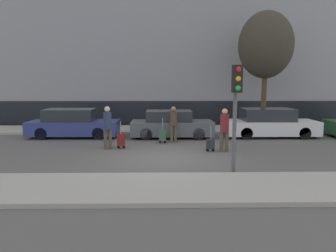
{
  "coord_description": "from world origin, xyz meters",
  "views": [
    {
      "loc": [
        -0.06,
        -11.99,
        2.78
      ],
      "look_at": [
        0.17,
        1.8,
        0.95
      ],
      "focal_mm": 35.0,
      "sensor_mm": 36.0,
      "label": 1
    }
  ],
  "objects_px": {
    "trolley_center": "(163,135)",
    "pedestrian_right": "(224,127)",
    "parked_car_2": "(269,124)",
    "bare_tree_near_crossing": "(266,45)",
    "parked_car_0": "(73,124)",
    "trolley_left": "(121,140)",
    "traffic_light": "(236,97)",
    "parked_car_1": "(171,125)",
    "pedestrian_center": "(173,122)",
    "trolley_right": "(210,144)",
    "pedestrian_left": "(108,125)"
  },
  "relations": [
    {
      "from": "trolley_right",
      "to": "trolley_center",
      "type": "bearing_deg",
      "value": 135.94
    },
    {
      "from": "trolley_right",
      "to": "pedestrian_center",
      "type": "bearing_deg",
      "value": 124.47
    },
    {
      "from": "trolley_left",
      "to": "trolley_right",
      "type": "relative_size",
      "value": 1.13
    },
    {
      "from": "pedestrian_left",
      "to": "trolley_right",
      "type": "height_order",
      "value": "pedestrian_left"
    },
    {
      "from": "parked_car_1",
      "to": "bare_tree_near_crossing",
      "type": "height_order",
      "value": "bare_tree_near_crossing"
    },
    {
      "from": "pedestrian_right",
      "to": "traffic_light",
      "type": "distance_m",
      "value": 3.64
    },
    {
      "from": "trolley_left",
      "to": "trolley_center",
      "type": "xyz_separation_m",
      "value": [
        1.77,
        1.2,
        -0.0
      ]
    },
    {
      "from": "trolley_center",
      "to": "pedestrian_right",
      "type": "relative_size",
      "value": 0.67
    },
    {
      "from": "trolley_center",
      "to": "traffic_light",
      "type": "relative_size",
      "value": 0.36
    },
    {
      "from": "parked_car_0",
      "to": "pedestrian_center",
      "type": "bearing_deg",
      "value": -17.24
    },
    {
      "from": "trolley_left",
      "to": "traffic_light",
      "type": "distance_m",
      "value": 6.03
    },
    {
      "from": "parked_car_1",
      "to": "pedestrian_center",
      "type": "height_order",
      "value": "pedestrian_center"
    },
    {
      "from": "parked_car_2",
      "to": "trolley_left",
      "type": "bearing_deg",
      "value": -158.23
    },
    {
      "from": "trolley_center",
      "to": "traffic_light",
      "type": "height_order",
      "value": "traffic_light"
    },
    {
      "from": "pedestrian_left",
      "to": "bare_tree_near_crossing",
      "type": "relative_size",
      "value": 0.27
    },
    {
      "from": "parked_car_1",
      "to": "pedestrian_center",
      "type": "bearing_deg",
      "value": -87.46
    },
    {
      "from": "parked_car_1",
      "to": "bare_tree_near_crossing",
      "type": "relative_size",
      "value": 0.63
    },
    {
      "from": "traffic_light",
      "to": "pedestrian_center",
      "type": "bearing_deg",
      "value": 106.78
    },
    {
      "from": "trolley_center",
      "to": "pedestrian_right",
      "type": "bearing_deg",
      "value": -37.92
    },
    {
      "from": "bare_tree_near_crossing",
      "to": "pedestrian_center",
      "type": "bearing_deg",
      "value": -147.59
    },
    {
      "from": "trolley_right",
      "to": "bare_tree_near_crossing",
      "type": "bearing_deg",
      "value": 55.01
    },
    {
      "from": "parked_car_0",
      "to": "pedestrian_left",
      "type": "relative_size",
      "value": 2.49
    },
    {
      "from": "parked_car_2",
      "to": "trolley_right",
      "type": "distance_m",
      "value": 5.08
    },
    {
      "from": "trolley_left",
      "to": "parked_car_0",
      "type": "bearing_deg",
      "value": 133.44
    },
    {
      "from": "parked_car_1",
      "to": "trolley_left",
      "type": "xyz_separation_m",
      "value": [
        -2.21,
        -2.78,
        -0.27
      ]
    },
    {
      "from": "trolley_left",
      "to": "pedestrian_right",
      "type": "relative_size",
      "value": 0.67
    },
    {
      "from": "parked_car_2",
      "to": "bare_tree_near_crossing",
      "type": "bearing_deg",
      "value": 83.09
    },
    {
      "from": "parked_car_2",
      "to": "parked_car_0",
      "type": "bearing_deg",
      "value": 179.51
    },
    {
      "from": "parked_car_1",
      "to": "parked_car_2",
      "type": "bearing_deg",
      "value": 1.47
    },
    {
      "from": "trolley_left",
      "to": "trolley_right",
      "type": "height_order",
      "value": "trolley_left"
    },
    {
      "from": "parked_car_2",
      "to": "pedestrian_center",
      "type": "relative_size",
      "value": 2.76
    },
    {
      "from": "pedestrian_center",
      "to": "trolley_right",
      "type": "xyz_separation_m",
      "value": [
        1.44,
        -2.09,
        -0.65
      ]
    },
    {
      "from": "parked_car_0",
      "to": "trolley_left",
      "type": "height_order",
      "value": "parked_car_0"
    },
    {
      "from": "traffic_light",
      "to": "pedestrian_right",
      "type": "bearing_deg",
      "value": 84.54
    },
    {
      "from": "pedestrian_right",
      "to": "traffic_light",
      "type": "relative_size",
      "value": 0.53
    },
    {
      "from": "pedestrian_right",
      "to": "bare_tree_near_crossing",
      "type": "xyz_separation_m",
      "value": [
        3.24,
        5.47,
        3.83
      ]
    },
    {
      "from": "parked_car_2",
      "to": "trolley_right",
      "type": "height_order",
      "value": "parked_car_2"
    },
    {
      "from": "bare_tree_near_crossing",
      "to": "parked_car_0",
      "type": "bearing_deg",
      "value": -170.49
    },
    {
      "from": "parked_car_1",
      "to": "traffic_light",
      "type": "distance_m",
      "value": 7.3
    },
    {
      "from": "parked_car_0",
      "to": "pedestrian_left",
      "type": "bearing_deg",
      "value": -53.61
    },
    {
      "from": "parked_car_0",
      "to": "bare_tree_near_crossing",
      "type": "distance_m",
      "value": 11.27
    },
    {
      "from": "pedestrian_left",
      "to": "parked_car_1",
      "type": "bearing_deg",
      "value": -146.87
    },
    {
      "from": "pedestrian_left",
      "to": "pedestrian_center",
      "type": "xyz_separation_m",
      "value": [
        2.81,
        1.54,
        -0.08
      ]
    },
    {
      "from": "pedestrian_center",
      "to": "bare_tree_near_crossing",
      "type": "distance_m",
      "value": 7.3
    },
    {
      "from": "parked_car_1",
      "to": "trolley_center",
      "type": "relative_size",
      "value": 3.52
    },
    {
      "from": "pedestrian_center",
      "to": "traffic_light",
      "type": "distance_m",
      "value": 5.93
    },
    {
      "from": "parked_car_1",
      "to": "pedestrian_left",
      "type": "distance_m",
      "value": 4.02
    },
    {
      "from": "parked_car_0",
      "to": "trolley_left",
      "type": "xyz_separation_m",
      "value": [
        2.84,
        -2.99,
        -0.3
      ]
    },
    {
      "from": "trolley_left",
      "to": "traffic_light",
      "type": "xyz_separation_m",
      "value": [
        3.94,
        -4.11,
        1.99
      ]
    },
    {
      "from": "pedestrian_center",
      "to": "pedestrian_right",
      "type": "xyz_separation_m",
      "value": [
        1.98,
        -2.15,
        0.05
      ]
    }
  ]
}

